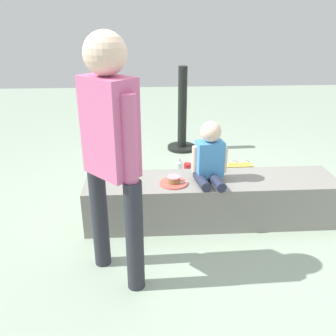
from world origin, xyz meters
TOP-DOWN VIEW (x-y plane):
  - ground_plane at (0.00, 0.00)m, footprint 12.00×12.00m
  - concrete_ledge at (0.00, 0.00)m, footprint 2.04×0.46m
  - child_seated at (-0.03, -0.02)m, footprint 0.28×0.33m
  - adult_standing at (-0.72, -0.65)m, footprint 0.35×0.36m
  - cake_plate at (-0.31, -0.06)m, footprint 0.22×0.22m
  - gift_bag at (0.35, 0.49)m, footprint 0.25×0.10m
  - railing_post at (-0.07, 1.74)m, footprint 0.36×0.36m
  - water_bottle_near_gift at (-0.19, 0.85)m, footprint 0.07×0.07m
  - party_cup_red at (-0.08, 1.00)m, footprint 0.08×0.08m
  - handbag_black_leather at (-0.75, 0.87)m, footprint 0.31×0.12m

SIDE VIEW (x-z plane):
  - ground_plane at x=0.00m, z-range 0.00..0.00m
  - party_cup_red at x=-0.08m, z-range 0.00..0.10m
  - water_bottle_near_gift at x=-0.19m, z-range -0.01..0.22m
  - handbag_black_leather at x=-0.75m, z-range -0.05..0.30m
  - gift_bag at x=0.35m, z-range -0.02..0.32m
  - concrete_ledge at x=0.00m, z-range 0.00..0.37m
  - railing_post at x=-0.07m, z-range -0.14..0.90m
  - cake_plate at x=-0.31m, z-range 0.36..0.43m
  - child_seated at x=-0.03m, z-range 0.34..0.83m
  - adult_standing at x=-0.72m, z-range 0.16..1.70m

